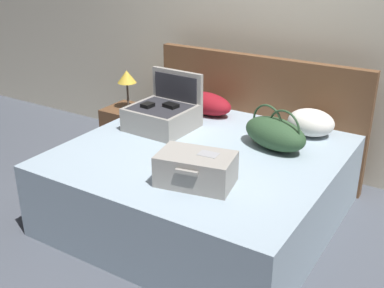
{
  "coord_description": "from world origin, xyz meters",
  "views": [
    {
      "loc": [
        1.65,
        -2.38,
        2.01
      ],
      "look_at": [
        0.0,
        0.26,
        0.66
      ],
      "focal_mm": 44.71,
      "sensor_mm": 36.0,
      "label": 1
    }
  ],
  "objects_px": {
    "hard_case_large": "(163,114)",
    "pillow_center_head": "(206,103)",
    "hard_case_medium": "(196,169)",
    "nightstand": "(130,130)",
    "duffel_bag": "(275,133)",
    "pillow_near_headboard": "(311,123)",
    "bed": "(202,184)",
    "table_lamp": "(127,79)"
  },
  "relations": [
    {
      "from": "hard_case_large",
      "to": "pillow_center_head",
      "type": "relative_size",
      "value": 0.99
    },
    {
      "from": "hard_case_medium",
      "to": "hard_case_large",
      "type": "bearing_deg",
      "value": 125.85
    },
    {
      "from": "pillow_center_head",
      "to": "nightstand",
      "type": "relative_size",
      "value": 1.1
    },
    {
      "from": "hard_case_medium",
      "to": "nightstand",
      "type": "xyz_separation_m",
      "value": [
        -1.48,
        1.14,
        -0.44
      ]
    },
    {
      "from": "hard_case_medium",
      "to": "nightstand",
      "type": "bearing_deg",
      "value": 131.06
    },
    {
      "from": "duffel_bag",
      "to": "pillow_near_headboard",
      "type": "bearing_deg",
      "value": 70.24
    },
    {
      "from": "pillow_near_headboard",
      "to": "pillow_center_head",
      "type": "relative_size",
      "value": 0.73
    },
    {
      "from": "bed",
      "to": "pillow_near_headboard",
      "type": "distance_m",
      "value": 0.99
    },
    {
      "from": "hard_case_large",
      "to": "pillow_near_headboard",
      "type": "relative_size",
      "value": 1.36
    },
    {
      "from": "pillow_center_head",
      "to": "table_lamp",
      "type": "height_order",
      "value": "table_lamp"
    },
    {
      "from": "hard_case_large",
      "to": "hard_case_medium",
      "type": "xyz_separation_m",
      "value": [
        0.74,
        -0.68,
        -0.02
      ]
    },
    {
      "from": "nightstand",
      "to": "pillow_center_head",
      "type": "bearing_deg",
      "value": 2.44
    },
    {
      "from": "table_lamp",
      "to": "hard_case_large",
      "type": "bearing_deg",
      "value": -31.51
    },
    {
      "from": "duffel_bag",
      "to": "pillow_center_head",
      "type": "relative_size",
      "value": 1.15
    },
    {
      "from": "pillow_center_head",
      "to": "nightstand",
      "type": "height_order",
      "value": "pillow_center_head"
    },
    {
      "from": "bed",
      "to": "pillow_center_head",
      "type": "height_order",
      "value": "pillow_center_head"
    },
    {
      "from": "bed",
      "to": "hard_case_medium",
      "type": "xyz_separation_m",
      "value": [
        0.23,
        -0.47,
        0.39
      ]
    },
    {
      "from": "hard_case_large",
      "to": "duffel_bag",
      "type": "relative_size",
      "value": 0.86
    },
    {
      "from": "hard_case_large",
      "to": "pillow_near_headboard",
      "type": "height_order",
      "value": "hard_case_large"
    },
    {
      "from": "duffel_bag",
      "to": "pillow_center_head",
      "type": "height_order",
      "value": "duffel_bag"
    },
    {
      "from": "table_lamp",
      "to": "bed",
      "type": "bearing_deg",
      "value": -28.33
    },
    {
      "from": "hard_case_medium",
      "to": "pillow_near_headboard",
      "type": "height_order",
      "value": "pillow_near_headboard"
    },
    {
      "from": "hard_case_large",
      "to": "table_lamp",
      "type": "height_order",
      "value": "hard_case_large"
    },
    {
      "from": "bed",
      "to": "hard_case_large",
      "type": "bearing_deg",
      "value": 156.72
    },
    {
      "from": "hard_case_medium",
      "to": "pillow_near_headboard",
      "type": "xyz_separation_m",
      "value": [
        0.34,
        1.18,
        0.0
      ]
    },
    {
      "from": "bed",
      "to": "nightstand",
      "type": "xyz_separation_m",
      "value": [
        -1.24,
        0.67,
        -0.05
      ]
    },
    {
      "from": "hard_case_large",
      "to": "nightstand",
      "type": "relative_size",
      "value": 1.09
    },
    {
      "from": "hard_case_medium",
      "to": "table_lamp",
      "type": "distance_m",
      "value": 1.87
    },
    {
      "from": "duffel_bag",
      "to": "pillow_near_headboard",
      "type": "xyz_separation_m",
      "value": [
        0.14,
        0.39,
        -0.01
      ]
    },
    {
      "from": "hard_case_medium",
      "to": "duffel_bag",
      "type": "xyz_separation_m",
      "value": [
        0.2,
        0.79,
        0.02
      ]
    },
    {
      "from": "hard_case_medium",
      "to": "table_lamp",
      "type": "height_order",
      "value": "table_lamp"
    },
    {
      "from": "pillow_near_headboard",
      "to": "table_lamp",
      "type": "xyz_separation_m",
      "value": [
        -1.82,
        -0.04,
        0.1
      ]
    },
    {
      "from": "nightstand",
      "to": "table_lamp",
      "type": "height_order",
      "value": "table_lamp"
    },
    {
      "from": "duffel_bag",
      "to": "table_lamp",
      "type": "xyz_separation_m",
      "value": [
        -1.68,
        0.35,
        0.08
      ]
    },
    {
      "from": "pillow_near_headboard",
      "to": "table_lamp",
      "type": "relative_size",
      "value": 0.97
    },
    {
      "from": "pillow_near_headboard",
      "to": "pillow_center_head",
      "type": "xyz_separation_m",
      "value": [
        -0.96,
        -0.0,
        -0.01
      ]
    },
    {
      "from": "pillow_center_head",
      "to": "bed",
      "type": "bearing_deg",
      "value": -61.93
    },
    {
      "from": "duffel_bag",
      "to": "pillow_center_head",
      "type": "xyz_separation_m",
      "value": [
        -0.82,
        0.39,
        -0.02
      ]
    },
    {
      "from": "bed",
      "to": "table_lamp",
      "type": "height_order",
      "value": "table_lamp"
    },
    {
      "from": "bed",
      "to": "hard_case_medium",
      "type": "bearing_deg",
      "value": -63.25
    },
    {
      "from": "hard_case_medium",
      "to": "table_lamp",
      "type": "relative_size",
      "value": 1.37
    },
    {
      "from": "hard_case_large",
      "to": "nightstand",
      "type": "height_order",
      "value": "hard_case_large"
    }
  ]
}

